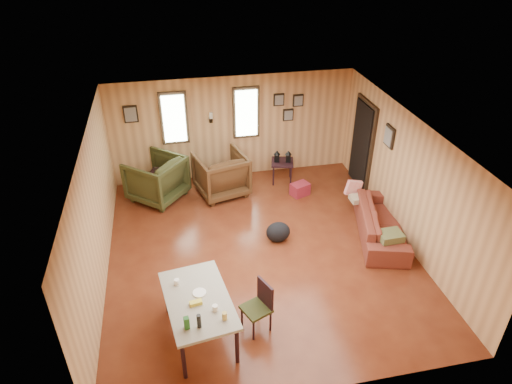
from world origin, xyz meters
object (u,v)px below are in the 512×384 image
(side_table, at_px, (282,160))
(sofa, at_px, (382,219))
(end_table, at_px, (162,179))
(recliner_brown, at_px, (221,172))
(dining_table, at_px, (198,303))
(recliner_green, at_px, (156,177))

(side_table, bearing_deg, sofa, -61.01)
(sofa, distance_m, end_table, 4.76)
(recliner_brown, relative_size, dining_table, 0.67)
(recliner_green, xyz_separation_m, dining_table, (0.53, -4.04, 0.15))
(recliner_brown, height_order, recliner_green, recliner_green)
(end_table, relative_size, dining_table, 0.41)
(side_table, distance_m, dining_table, 4.80)
(side_table, height_order, dining_table, dining_table)
(sofa, bearing_deg, side_table, 44.75)
(end_table, bearing_deg, sofa, -31.03)
(sofa, height_order, recliner_brown, recliner_brown)
(end_table, height_order, side_table, side_table)
(dining_table, bearing_deg, sofa, 17.82)
(sofa, distance_m, side_table, 2.78)
(end_table, bearing_deg, recliner_brown, -11.49)
(recliner_brown, distance_m, side_table, 1.47)
(recliner_green, bearing_deg, sofa, 102.25)
(recliner_green, xyz_separation_m, end_table, (0.11, 0.19, -0.17))
(sofa, bearing_deg, recliner_brown, 67.65)
(recliner_brown, xyz_separation_m, end_table, (-1.28, 0.26, -0.17))
(recliner_brown, distance_m, dining_table, 4.07)
(recliner_brown, relative_size, side_table, 1.32)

